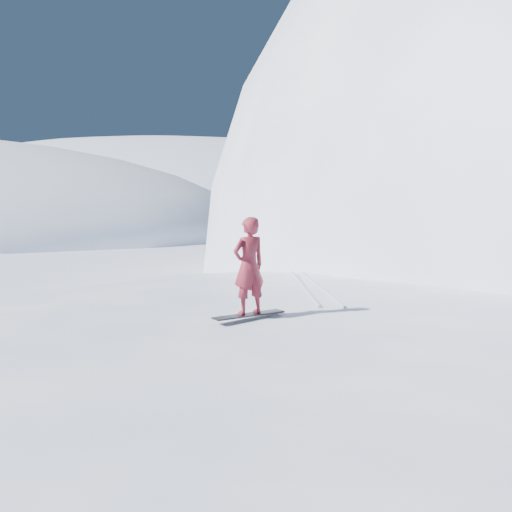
% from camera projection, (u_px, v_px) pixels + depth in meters
% --- Properties ---
extents(ground, '(400.00, 400.00, 0.00)m').
position_uv_depth(ground, '(322.00, 436.00, 11.38)').
color(ground, white).
rests_on(ground, ground).
extents(near_ridge, '(36.00, 28.00, 4.80)m').
position_uv_depth(near_ridge, '(365.00, 390.00, 14.19)').
color(near_ridge, white).
rests_on(near_ridge, ground).
extents(far_ridge_c, '(140.00, 90.00, 36.00)m').
position_uv_depth(far_ridge_c, '(153.00, 221.00, 125.39)').
color(far_ridge_c, white).
rests_on(far_ridge_c, ground).
extents(wind_bumps, '(16.00, 14.40, 1.00)m').
position_uv_depth(wind_bumps, '(301.00, 399.00, 13.54)').
color(wind_bumps, white).
rests_on(wind_bumps, ground).
extents(snowboard, '(1.37, 1.28, 0.03)m').
position_uv_depth(snowboard, '(249.00, 315.00, 11.43)').
color(snowboard, black).
rests_on(snowboard, near_ridge).
extents(snowboarder, '(0.84, 0.82, 1.95)m').
position_uv_depth(snowboarder, '(249.00, 266.00, 11.33)').
color(snowboarder, maroon).
rests_on(snowboarder, snowboard).
extents(board_tracks, '(1.66, 5.92, 0.04)m').
position_uv_depth(board_tracks, '(311.00, 285.00, 15.29)').
color(board_tracks, silver).
rests_on(board_tracks, ground).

